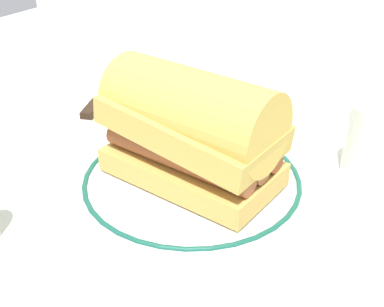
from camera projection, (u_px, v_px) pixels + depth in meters
ground_plane at (188, 195)px, 0.58m from camera, size 1.50×1.50×0.00m
plate at (192, 182)px, 0.59m from camera, size 0.27×0.27×0.01m
sausage_sandwich at (192, 128)px, 0.55m from camera, size 0.19×0.10×0.13m
drinking_glass at (370, 146)px, 0.60m from camera, size 0.06×0.06×0.09m
butter_knife at (83, 121)px, 0.72m from camera, size 0.08×0.15×0.01m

